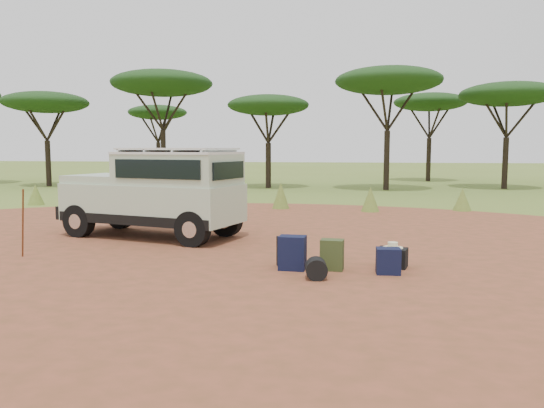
# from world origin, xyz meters

# --- Properties ---
(ground) EXTENTS (140.00, 140.00, 0.00)m
(ground) POSITION_xyz_m (0.00, 0.00, 0.00)
(ground) COLOR olive
(ground) RESTS_ON ground
(dirt_clearing) EXTENTS (23.00, 23.00, 0.01)m
(dirt_clearing) POSITION_xyz_m (0.00, 0.00, 0.00)
(dirt_clearing) COLOR brown
(dirt_clearing) RESTS_ON ground
(grass_fringe) EXTENTS (36.60, 1.60, 0.90)m
(grass_fringe) POSITION_xyz_m (0.12, 8.67, 0.40)
(grass_fringe) COLOR olive
(grass_fringe) RESTS_ON ground
(acacia_treeline) EXTENTS (46.70, 13.20, 6.26)m
(acacia_treeline) POSITION_xyz_m (0.75, 19.81, 4.87)
(acacia_treeline) COLOR black
(acacia_treeline) RESTS_ON ground
(safari_vehicle) EXTENTS (4.49, 2.67, 2.06)m
(safari_vehicle) POSITION_xyz_m (-1.99, 2.57, 1.00)
(safari_vehicle) COLOR #ADC0A4
(safari_vehicle) RESTS_ON ground
(walking_staff) EXTENTS (0.25, 0.23, 1.31)m
(walking_staff) POSITION_xyz_m (-3.60, -0.08, 0.66)
(walking_staff) COLOR brown
(walking_staff) RESTS_ON ground
(backpack_black) EXTENTS (0.45, 0.38, 0.52)m
(backpack_black) POSITION_xyz_m (1.40, -0.02, 0.26)
(backpack_black) COLOR black
(backpack_black) RESTS_ON ground
(backpack_navy) EXTENTS (0.46, 0.34, 0.58)m
(backpack_navy) POSITION_xyz_m (1.50, -0.26, 0.29)
(backpack_navy) COLOR #101732
(backpack_navy) RESTS_ON ground
(backpack_olive) EXTENTS (0.40, 0.30, 0.53)m
(backpack_olive) POSITION_xyz_m (2.16, -0.18, 0.26)
(backpack_olive) COLOR #3C4921
(backpack_olive) RESTS_ON ground
(duffel_navy) EXTENTS (0.40, 0.31, 0.43)m
(duffel_navy) POSITION_xyz_m (3.08, -0.32, 0.22)
(duffel_navy) COLOR #101732
(duffel_navy) RESTS_ON ground
(hard_case) EXTENTS (0.55, 0.45, 0.34)m
(hard_case) POSITION_xyz_m (3.18, 0.19, 0.17)
(hard_case) COLOR black
(hard_case) RESTS_ON ground
(stuff_sack) EXTENTS (0.38, 0.38, 0.34)m
(stuff_sack) POSITION_xyz_m (1.94, -0.84, 0.17)
(stuff_sack) COLOR black
(stuff_sack) RESTS_ON ground
(safari_hat) EXTENTS (0.35, 0.35, 0.10)m
(safari_hat) POSITION_xyz_m (3.18, 0.19, 0.38)
(safari_hat) COLOR beige
(safari_hat) RESTS_ON hard_case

